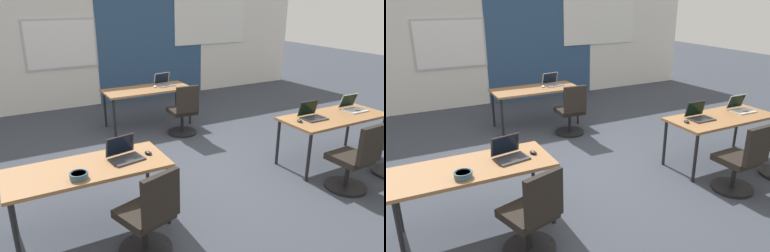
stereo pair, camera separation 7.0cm
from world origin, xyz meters
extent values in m
plane|color=#383D47|center=(0.00, 0.00, 0.00)|extent=(24.00, 24.00, 0.00)
cube|color=silver|center=(0.00, 4.20, 1.40)|extent=(10.00, 0.20, 2.80)
cube|color=#2D4C75|center=(0.91, 4.09, 1.40)|extent=(2.63, 0.01, 2.80)
cube|color=#B7B7BC|center=(-1.14, 4.09, 1.39)|extent=(1.48, 0.02, 1.04)
cube|color=white|center=(-1.14, 4.08, 1.39)|extent=(1.40, 0.02, 0.96)
cube|color=white|center=(2.49, 4.08, 1.92)|extent=(2.00, 0.02, 1.45)
cube|color=olive|center=(-1.75, -0.60, 0.70)|extent=(1.60, 0.70, 0.04)
cylinder|color=black|center=(-2.49, -0.90, 0.34)|extent=(0.04, 0.04, 0.68)
cylinder|color=black|center=(-1.01, -0.90, 0.34)|extent=(0.04, 0.04, 0.68)
cylinder|color=black|center=(-2.49, -0.30, 0.34)|extent=(0.04, 0.04, 0.68)
cylinder|color=black|center=(-1.01, -0.30, 0.34)|extent=(0.04, 0.04, 0.68)
cube|color=olive|center=(1.75, -0.60, 0.70)|extent=(1.60, 0.70, 0.04)
cylinder|color=black|center=(1.01, -0.90, 0.34)|extent=(0.04, 0.04, 0.68)
cylinder|color=black|center=(2.49, -0.90, 0.34)|extent=(0.04, 0.04, 0.68)
cylinder|color=black|center=(1.01, -0.30, 0.34)|extent=(0.04, 0.04, 0.68)
cylinder|color=black|center=(2.49, -0.30, 0.34)|extent=(0.04, 0.04, 0.68)
cube|color=olive|center=(0.00, 2.20, 0.70)|extent=(1.60, 0.70, 0.04)
cylinder|color=black|center=(-0.74, 1.90, 0.34)|extent=(0.04, 0.04, 0.68)
cylinder|color=black|center=(0.74, 1.90, 0.34)|extent=(0.04, 0.04, 0.68)
cylinder|color=black|center=(-0.74, 2.50, 0.34)|extent=(0.04, 0.04, 0.68)
cylinder|color=black|center=(0.74, 2.50, 0.34)|extent=(0.04, 0.04, 0.68)
cube|color=#333338|center=(1.38, -0.58, 0.73)|extent=(0.34, 0.24, 0.02)
cube|color=#4C4C4F|center=(1.38, -0.63, 0.74)|extent=(0.09, 0.06, 0.00)
cube|color=#333338|center=(1.39, -0.44, 0.85)|extent=(0.33, 0.06, 0.22)
cube|color=black|center=(1.39, -0.45, 0.85)|extent=(0.30, 0.05, 0.19)
ellipsoid|color=black|center=(1.11, -0.58, 0.74)|extent=(0.07, 0.11, 0.03)
cylinder|color=black|center=(1.32, -1.28, 0.02)|extent=(0.52, 0.52, 0.04)
cylinder|color=black|center=(1.32, -1.28, 0.21)|extent=(0.06, 0.06, 0.34)
cube|color=black|center=(1.32, -1.28, 0.42)|extent=(0.45, 0.45, 0.08)
cube|color=black|center=(1.32, -1.53, 0.69)|extent=(0.40, 0.07, 0.46)
sphere|color=black|center=(1.31, -1.04, 0.02)|extent=(0.04, 0.04, 0.04)
sphere|color=black|center=(1.54, -1.34, 0.02)|extent=(0.04, 0.04, 0.04)
sphere|color=black|center=(1.10, -1.36, 0.02)|extent=(0.04, 0.04, 0.04)
cube|color=#9E9EA3|center=(0.40, 2.24, 0.73)|extent=(0.36, 0.27, 0.02)
cube|color=#4C4C4F|center=(0.40, 2.19, 0.74)|extent=(0.10, 0.07, 0.00)
cube|color=#9E9EA3|center=(0.38, 2.38, 0.84)|extent=(0.34, 0.11, 0.21)
cube|color=black|center=(0.38, 2.37, 0.85)|extent=(0.30, 0.09, 0.19)
ellipsoid|color=silver|center=(0.17, 2.21, 0.74)|extent=(0.06, 0.10, 0.03)
cylinder|color=black|center=(0.37, 1.51, 0.02)|extent=(0.52, 0.52, 0.04)
cylinder|color=black|center=(0.37, 1.51, 0.21)|extent=(0.06, 0.06, 0.34)
cube|color=black|center=(0.37, 1.51, 0.42)|extent=(0.46, 0.46, 0.08)
cube|color=black|center=(0.36, 1.26, 0.69)|extent=(0.40, 0.08, 0.46)
sphere|color=black|center=(0.38, 1.74, 0.02)|extent=(0.04, 0.04, 0.04)
sphere|color=black|center=(0.59, 1.42, 0.02)|extent=(0.04, 0.04, 0.04)
sphere|color=black|center=(0.14, 1.45, 0.02)|extent=(0.04, 0.04, 0.04)
cube|color=silver|center=(2.21, -0.59, 0.73)|extent=(0.34, 0.24, 0.02)
cube|color=#4C4C4F|center=(2.21, -0.64, 0.74)|extent=(0.09, 0.06, 0.00)
cube|color=silver|center=(2.21, -0.44, 0.84)|extent=(0.33, 0.08, 0.21)
cube|color=black|center=(2.21, -0.45, 0.84)|extent=(0.30, 0.07, 0.19)
sphere|color=black|center=(2.27, -1.09, 0.02)|extent=(0.04, 0.04, 0.04)
sphere|color=black|center=(1.97, -1.32, 0.02)|extent=(0.04, 0.04, 0.04)
cube|color=#333338|center=(-1.35, -0.63, 0.73)|extent=(0.37, 0.29, 0.02)
cube|color=#4C4C4F|center=(-1.34, -0.68, 0.74)|extent=(0.10, 0.08, 0.00)
cube|color=#333338|center=(-1.38, -0.50, 0.85)|extent=(0.33, 0.11, 0.22)
cube|color=black|center=(-1.38, -0.50, 0.85)|extent=(0.30, 0.09, 0.19)
ellipsoid|color=black|center=(-1.10, -0.60, 0.74)|extent=(0.09, 0.11, 0.03)
cylinder|color=black|center=(-1.41, -1.21, 0.02)|extent=(0.52, 0.52, 0.04)
cylinder|color=black|center=(-1.41, -1.21, 0.21)|extent=(0.06, 0.06, 0.34)
cube|color=black|center=(-1.41, -1.21, 0.42)|extent=(0.55, 0.55, 0.08)
cube|color=black|center=(-1.33, -1.45, 0.69)|extent=(0.40, 0.18, 0.46)
sphere|color=black|center=(-1.48, -0.99, 0.02)|extent=(0.04, 0.04, 0.04)
sphere|color=black|center=(-1.17, -1.22, 0.02)|extent=(0.04, 0.04, 0.04)
cylinder|color=#3D6070|center=(-1.88, -0.81, 0.75)|extent=(0.17, 0.17, 0.05)
torus|color=#3D6070|center=(-1.88, -0.81, 0.78)|extent=(0.18, 0.18, 0.02)
cylinder|color=gold|center=(-1.88, -0.81, 0.77)|extent=(0.14, 0.14, 0.01)
camera|label=1|loc=(-2.40, -4.00, 2.33)|focal=34.09mm
camera|label=2|loc=(-2.34, -4.03, 2.33)|focal=34.09mm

